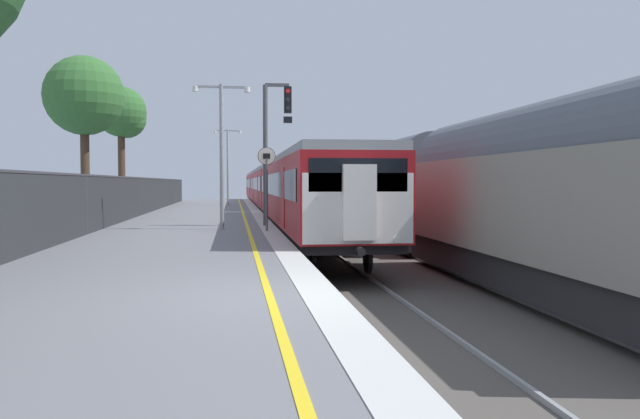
# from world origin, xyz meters

# --- Properties ---
(ground) EXTENTS (17.40, 110.00, 1.21)m
(ground) POSITION_xyz_m (2.64, 0.00, -0.61)
(ground) COLOR slate
(commuter_train_at_platform) EXTENTS (2.83, 63.62, 3.81)m
(commuter_train_at_platform) POSITION_xyz_m (2.10, 37.30, 1.27)
(commuter_train_at_platform) COLOR maroon
(commuter_train_at_platform) RESTS_ON ground
(freight_train_adjacent_track) EXTENTS (2.60, 28.69, 4.37)m
(freight_train_adjacent_track) POSITION_xyz_m (6.10, 11.62, 1.38)
(freight_train_adjacent_track) COLOR #232326
(freight_train_adjacent_track) RESTS_ON ground
(signal_gantry) EXTENTS (1.10, 0.24, 5.37)m
(signal_gantry) POSITION_xyz_m (0.61, 15.12, 3.34)
(signal_gantry) COLOR #47474C
(signal_gantry) RESTS_ON ground
(speed_limit_sign) EXTENTS (0.59, 0.08, 2.82)m
(speed_limit_sign) POSITION_xyz_m (0.25, 12.32, 1.79)
(speed_limit_sign) COLOR #59595B
(speed_limit_sign) RESTS_ON ground
(platform_lamp_mid) EXTENTS (2.00, 0.20, 5.07)m
(platform_lamp_mid) POSITION_xyz_m (-1.26, 13.53, 3.03)
(platform_lamp_mid) COLOR #93999E
(platform_lamp_mid) RESTS_ON ground
(platform_lamp_far) EXTENTS (2.00, 0.20, 5.54)m
(platform_lamp_far) POSITION_xyz_m (-1.26, 38.63, 3.28)
(platform_lamp_far) COLOR #93999E
(platform_lamp_far) RESTS_ON ground
(background_tree_centre) EXTENTS (3.12, 3.12, 7.60)m
(background_tree_centre) POSITION_xyz_m (-7.65, 32.18, 5.84)
(background_tree_centre) COLOR #473323
(background_tree_centre) RESTS_ON ground
(background_tree_right) EXTENTS (3.77, 3.77, 7.66)m
(background_tree_right) POSITION_xyz_m (-7.92, 22.85, 5.65)
(background_tree_right) COLOR #473323
(background_tree_right) RESTS_ON ground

